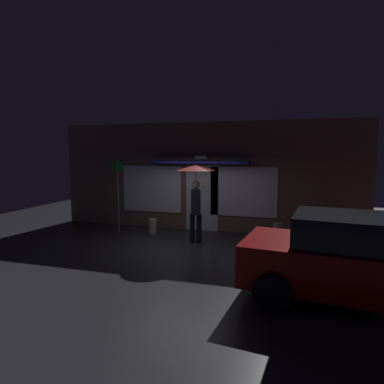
{
  "coord_description": "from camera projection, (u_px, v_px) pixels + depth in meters",
  "views": [
    {
      "loc": [
        2.72,
        -8.29,
        2.58
      ],
      "look_at": [
        0.11,
        0.61,
        1.48
      ],
      "focal_mm": 30.59,
      "sensor_mm": 36.0,
      "label": 1
    }
  ],
  "objects": [
    {
      "name": "ground_plane",
      "position": [
        182.0,
        248.0,
        8.96
      ],
      "size": [
        18.0,
        18.0,
        0.0
      ],
      "primitive_type": "plane",
      "color": "#26262B"
    },
    {
      "name": "building_facade",
      "position": [
        203.0,
        177.0,
        10.98
      ],
      "size": [
        10.31,
        1.0,
        3.6
      ],
      "color": "brown",
      "rests_on": "ground"
    },
    {
      "name": "person_with_umbrella",
      "position": [
        196.0,
        184.0,
        9.28
      ],
      "size": [
        1.13,
        1.13,
        2.26
      ],
      "rotation": [
        0.0,
        0.0,
        -1.2
      ],
      "color": "black",
      "rests_on": "ground"
    },
    {
      "name": "parked_car",
      "position": [
        362.0,
        260.0,
        5.53
      ],
      "size": [
        4.12,
        2.27,
        1.54
      ],
      "rotation": [
        0.0,
        0.0,
        -0.12
      ],
      "color": "maroon",
      "rests_on": "ground"
    },
    {
      "name": "street_sign_post",
      "position": [
        118.0,
        191.0,
        10.7
      ],
      "size": [
        0.4,
        0.07,
        2.41
      ],
      "color": "#595B60",
      "rests_on": "ground"
    },
    {
      "name": "sidewalk_bollard",
      "position": [
        152.0,
        226.0,
        10.55
      ],
      "size": [
        0.27,
        0.27,
        0.48
      ],
      "primitive_type": "cylinder",
      "color": "#B2A899",
      "rests_on": "ground"
    },
    {
      "name": "sidewalk_bollard_2",
      "position": [
        278.0,
        233.0,
        9.44
      ],
      "size": [
        0.27,
        0.27,
        0.58
      ],
      "primitive_type": "cylinder",
      "color": "#9E998E",
      "rests_on": "ground"
    }
  ]
}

